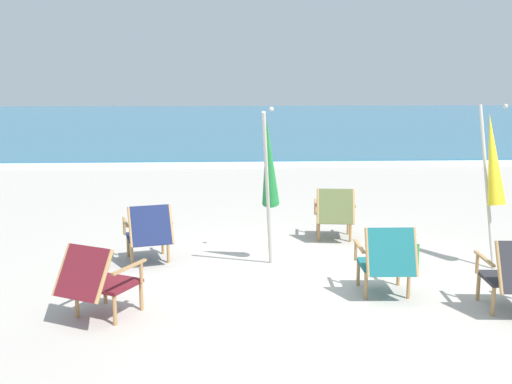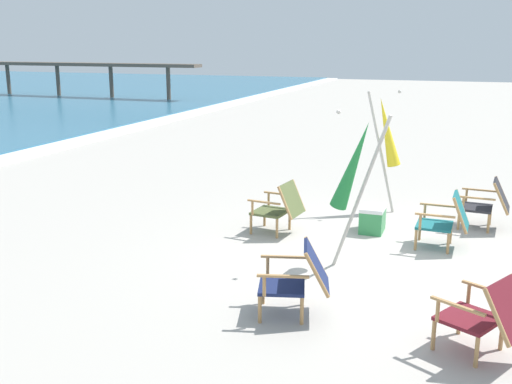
{
  "view_description": "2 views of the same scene",
  "coord_description": "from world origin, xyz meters",
  "views": [
    {
      "loc": [
        -1.06,
        -6.83,
        2.33
      ],
      "look_at": [
        -0.62,
        2.02,
        0.69
      ],
      "focal_mm": 42.0,
      "sensor_mm": 36.0,
      "label": 1
    },
    {
      "loc": [
        -7.75,
        -0.85,
        2.82
      ],
      "look_at": [
        -0.1,
        1.9,
        0.78
      ],
      "focal_mm": 42.0,
      "sensor_mm": 36.0,
      "label": 2
    }
  ],
  "objects": [
    {
      "name": "ground_plane",
      "position": [
        0.0,
        0.0,
        0.0
      ],
      "size": [
        80.0,
        80.0,
        0.0
      ],
      "primitive_type": "plane",
      "color": "#B2AAA0"
    },
    {
      "name": "beach_chair_mid_center",
      "position": [
        1.85,
        -1.2,
        0.43
      ],
      "size": [
        0.63,
        0.77,
        0.79
      ],
      "color": "#28282D",
      "rests_on": "ground"
    },
    {
      "name": "beach_chair_back_left",
      "position": [
        0.53,
        1.74,
        0.43
      ],
      "size": [
        0.65,
        0.78,
        0.8
      ],
      "color": "#515B33",
      "rests_on": "ground"
    },
    {
      "name": "beach_chair_front_right",
      "position": [
        -2.34,
        -1.14,
        0.42
      ],
      "size": [
        0.86,
        0.94,
        0.78
      ],
      "color": "maroon",
      "rests_on": "ground"
    },
    {
      "name": "beach_chair_front_left",
      "position": [
        -2.07,
        0.73,
        0.42
      ],
      "size": [
        0.75,
        0.87,
        0.79
      ],
      "color": "#19234C",
      "rests_on": "ground"
    },
    {
      "name": "beach_chair_far_center",
      "position": [
        0.67,
        -0.64,
        0.43
      ],
      "size": [
        0.61,
        0.72,
        0.81
      ],
      "color": "#196066",
      "rests_on": "ground"
    },
    {
      "name": "umbrella_furled_yellow",
      "position": [
        2.27,
        0.44,
        1.35
      ],
      "size": [
        0.31,
        0.62,
        2.07
      ],
      "color": "#B7B2A8",
      "rests_on": "ground"
    },
    {
      "name": "umbrella_furled_green",
      "position": [
        -0.54,
        0.46,
        1.32
      ],
      "size": [
        0.34,
        0.77,
        2.03
      ],
      "color": "#B7B2A8",
      "rests_on": "ground"
    },
    {
      "name": "cooler_box",
      "position": [
        1.1,
        0.44,
        0.2
      ],
      "size": [
        0.49,
        0.35,
        0.4
      ],
      "color": "#338C4C",
      "rests_on": "ground"
    },
    {
      "name": "pier_distant",
      "position": [
        18.62,
        19.67,
        1.62
      ],
      "size": [
        0.9,
        16.19,
        1.82
      ],
      "color": "brown",
      "rests_on": "ground"
    }
  ]
}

